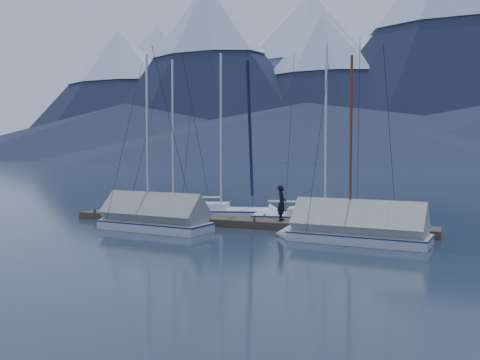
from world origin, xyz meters
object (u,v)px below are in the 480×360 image
Objects in this scene: sailboat_open_right at (336,221)px; sailboat_covered_far at (146,220)px; person at (282,203)px; sailboat_open_mid at (231,214)px; sailboat_open_left at (181,212)px; sailboat_covered_near at (347,231)px.

sailboat_open_right is 9.14m from sailboat_covered_far.
sailboat_open_right is 5.80× the size of person.
sailboat_open_right is at bearing -4.91° from sailboat_open_mid.
sailboat_open_left is 1.19× the size of sailboat_covered_near.
person is at bearing -134.39° from sailboat_open_right.
sailboat_open_right is 4.86m from sailboat_covered_near.
sailboat_open_mid is (3.12, -0.12, 0.00)m from sailboat_open_left.
person is (6.85, -2.76, 1.00)m from sailboat_open_left.
sailboat_covered_far is at bearing -177.90° from sailboat_covered_near.
sailboat_open_left is 7.45m from person.
sailboat_covered_near is 4.36m from person.
sailboat_open_left reaches higher than sailboat_covered_near.
sailboat_open_mid is at bearing 46.05° from person.
sailboat_open_mid is at bearing 144.48° from sailboat_covered_near.
sailboat_covered_near is at bearing -134.54° from person.
sailboat_covered_far is 5.24× the size of person.
sailboat_open_left reaches higher than sailboat_covered_far.
sailboat_open_mid is 5.87× the size of person.
sailboat_open_mid reaches higher than sailboat_open_left.
sailboat_covered_near is 9.06m from sailboat_covered_far.
sailboat_covered_far is at bearing 108.36° from person.
person is (-3.48, 2.51, 0.76)m from sailboat_covered_near.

